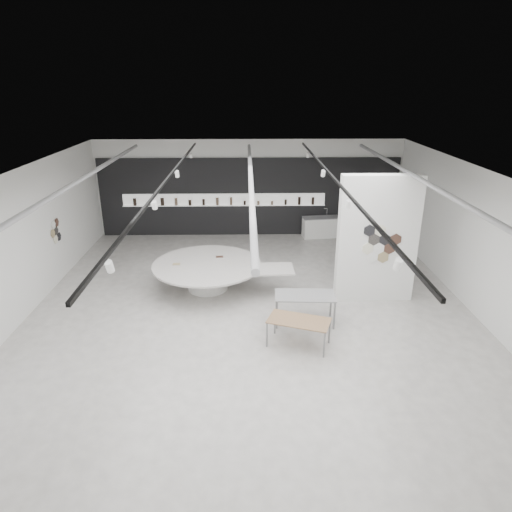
{
  "coord_description": "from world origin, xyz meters",
  "views": [
    {
      "loc": [
        -0.1,
        -10.83,
        5.92
      ],
      "look_at": [
        0.15,
        1.2,
        1.25
      ],
      "focal_mm": 32.0,
      "sensor_mm": 36.0,
      "label": 1
    }
  ],
  "objects_px": {
    "display_island": "(210,273)",
    "sample_table_stone": "(305,297)",
    "kitchen_counter": "(321,227)",
    "sample_table_wood": "(299,322)",
    "partition_column": "(377,239)"
  },
  "relations": [
    {
      "from": "kitchen_counter",
      "to": "sample_table_wood",
      "type": "bearing_deg",
      "value": -109.46
    },
    {
      "from": "sample_table_stone",
      "to": "kitchen_counter",
      "type": "bearing_deg",
      "value": 77.91
    },
    {
      "from": "display_island",
      "to": "sample_table_stone",
      "type": "height_order",
      "value": "display_island"
    },
    {
      "from": "sample_table_wood",
      "to": "kitchen_counter",
      "type": "distance_m",
      "value": 8.17
    },
    {
      "from": "kitchen_counter",
      "to": "display_island",
      "type": "bearing_deg",
      "value": -137.38
    },
    {
      "from": "display_island",
      "to": "sample_table_stone",
      "type": "relative_size",
      "value": 2.69
    },
    {
      "from": "display_island",
      "to": "kitchen_counter",
      "type": "relative_size",
      "value": 2.78
    },
    {
      "from": "sample_table_stone",
      "to": "partition_column",
      "type": "bearing_deg",
      "value": 32.69
    },
    {
      "from": "display_island",
      "to": "sample_table_stone",
      "type": "distance_m",
      "value": 3.33
    },
    {
      "from": "partition_column",
      "to": "display_island",
      "type": "height_order",
      "value": "partition_column"
    },
    {
      "from": "partition_column",
      "to": "sample_table_wood",
      "type": "relative_size",
      "value": 2.26
    },
    {
      "from": "sample_table_wood",
      "to": "kitchen_counter",
      "type": "xyz_separation_m",
      "value": [
        1.75,
        7.98,
        -0.21
      ]
    },
    {
      "from": "sample_table_wood",
      "to": "sample_table_stone",
      "type": "distance_m",
      "value": 1.13
    },
    {
      "from": "sample_table_stone",
      "to": "sample_table_wood",
      "type": "bearing_deg",
      "value": -104.11
    },
    {
      "from": "sample_table_stone",
      "to": "kitchen_counter",
      "type": "distance_m",
      "value": 7.05
    }
  ]
}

